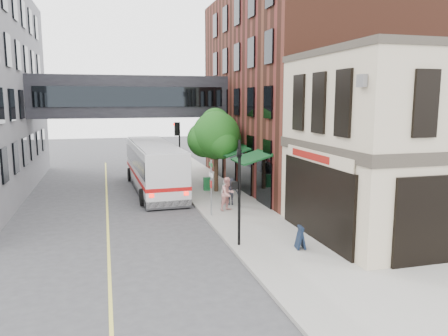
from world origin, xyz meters
TOP-DOWN VIEW (x-y plane):
  - ground at (0.00, 0.00)m, footprint 120.00×120.00m
  - sidewalk_main at (2.00, 14.00)m, footprint 4.00×60.00m
  - corner_building at (8.97, 2.00)m, footprint 10.19×8.12m
  - brick_building at (9.98, 15.00)m, footprint 13.76×18.00m
  - skyway_bridge at (-3.00, 18.00)m, footprint 14.00×3.18m
  - traffic_signal_near at (0.37, 2.00)m, footprint 0.44×0.22m
  - traffic_signal_far at (0.26, 17.00)m, footprint 0.53×0.28m
  - street_sign_pole at (0.39, 7.00)m, footprint 0.08×0.75m
  - street_tree at (2.19, 13.22)m, footprint 3.80×3.20m
  - lane_marking at (-5.00, 10.00)m, footprint 0.12×40.00m
  - bus at (-1.75, 15.17)m, footprint 3.24×12.16m
  - pedestrian_a at (1.79, 9.11)m, footprint 0.59×0.42m
  - pedestrian_b at (1.54, 7.80)m, footprint 1.14×1.05m
  - pedestrian_c at (2.06, 8.98)m, footprint 1.15×0.82m
  - newspaper_box at (1.65, 13.46)m, footprint 0.47×0.43m
  - sandwich_board at (2.73, 0.87)m, footprint 0.42×0.58m

SIDE VIEW (x-z plane):
  - ground at x=0.00m, z-range 0.00..0.00m
  - lane_marking at x=-5.00m, z-range 0.00..0.01m
  - sidewalk_main at x=2.00m, z-range 0.00..0.15m
  - newspaper_box at x=1.65m, z-range 0.15..1.04m
  - sandwich_board at x=2.73m, z-range 0.15..1.10m
  - pedestrian_a at x=1.79m, z-range 0.15..1.65m
  - pedestrian_c at x=2.06m, z-range 0.15..1.77m
  - pedestrian_b at x=1.54m, z-range 0.15..2.02m
  - bus at x=-1.75m, z-range 0.20..3.45m
  - street_sign_pole at x=0.39m, z-range 0.43..3.43m
  - traffic_signal_near at x=0.37m, z-range 0.68..5.28m
  - traffic_signal_far at x=0.26m, z-range 1.09..5.59m
  - street_tree at x=2.19m, z-range 1.11..6.71m
  - corner_building at x=8.97m, z-range -0.01..8.44m
  - skyway_bridge at x=-3.00m, z-range 5.00..8.00m
  - brick_building at x=9.98m, z-range -0.01..13.99m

